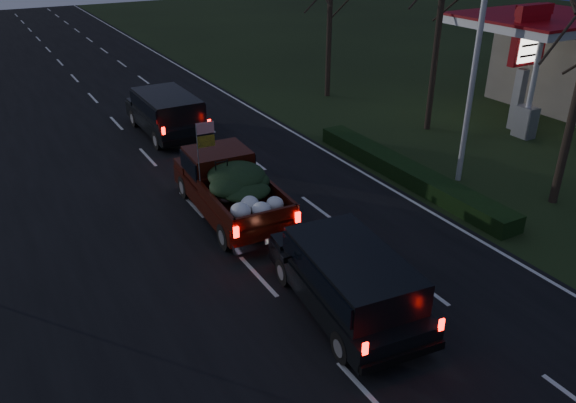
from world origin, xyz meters
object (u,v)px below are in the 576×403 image
gas_price_pylon (528,47)px  light_pole (480,30)px  lead_suv (167,110)px  pickup_truck (229,184)px  rear_suv (349,276)px

gas_price_pylon → light_pole: bearing=-155.3°
gas_price_pylon → lead_suv: (-14.31, 7.25, -2.61)m
gas_price_pylon → lead_suv: bearing=153.1°
pickup_truck → gas_price_pylon: bearing=7.4°
lead_suv → pickup_truck: bearing=-95.4°
gas_price_pylon → rear_suv: size_ratio=1.07×
pickup_truck → lead_suv: size_ratio=1.06×
light_pole → rear_suv: size_ratio=1.76×
gas_price_pylon → pickup_truck: 15.38m
pickup_truck → rear_suv: size_ratio=1.10×
gas_price_pylon → lead_suv: gas_price_pylon is taller
light_pole → pickup_truck: light_pole is taller
light_pole → gas_price_pylon: 7.36m
rear_suv → gas_price_pylon: bearing=33.1°
gas_price_pylon → rear_suv: 16.80m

